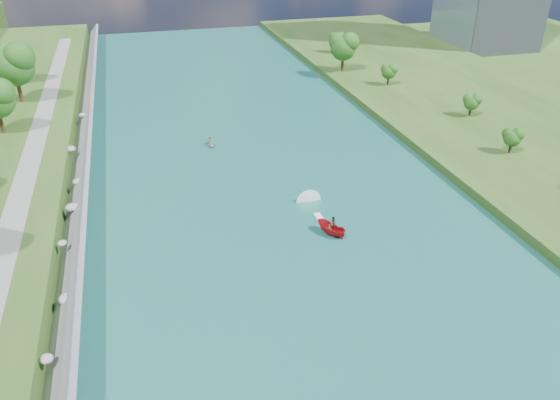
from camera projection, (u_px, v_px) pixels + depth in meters
name	position (u px, v px, depth m)	size (l,w,h in m)	color
ground	(323.00, 295.00, 58.35)	(260.00, 260.00, 0.00)	#2D5119
river_water	(274.00, 206.00, 75.19)	(55.00, 240.00, 0.10)	#175A53
riprap_bank	(74.00, 225.00, 67.48)	(3.83, 236.00, 4.05)	slate
riverside_path	(14.00, 217.00, 65.82)	(3.00, 200.00, 0.10)	gray
trees_east	(447.00, 100.00, 97.98)	(19.08, 134.98, 10.54)	#1A4F15
motorboat	(327.00, 224.00, 69.58)	(3.60, 19.06, 2.13)	#AF0E13
raft	(210.00, 144.00, 93.34)	(2.60, 3.23, 1.62)	#93959B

